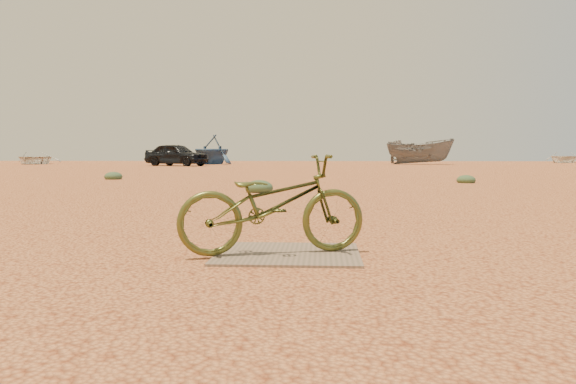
# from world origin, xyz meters

# --- Properties ---
(ground) EXTENTS (120.00, 120.00, 0.00)m
(ground) POSITION_xyz_m (0.00, 0.00, 0.00)
(ground) COLOR #E38E55
(ground) RESTS_ON ground
(plywood_board) EXTENTS (1.33, 1.18, 0.02)m
(plywood_board) POSITION_xyz_m (0.45, 0.07, 0.01)
(plywood_board) COLOR #7A6352
(plywood_board) RESTS_ON ground
(bicycle) EXTENTS (1.84, 1.08, 0.91)m
(bicycle) POSITION_xyz_m (0.31, 0.01, 0.48)
(bicycle) COLOR #4D5321
(bicycle) RESTS_ON plywood_board
(car) EXTENTS (5.19, 3.73, 1.64)m
(car) POSITION_xyz_m (-9.86, 35.30, 0.82)
(car) COLOR black
(car) RESTS_ON ground
(boat_near_left) EXTENTS (4.34, 5.49, 1.03)m
(boat_near_left) POSITION_xyz_m (-23.59, 41.01, 0.51)
(boat_near_left) COLOR silver
(boat_near_left) RESTS_ON ground
(boat_far_left) EXTENTS (5.66, 5.98, 2.49)m
(boat_far_left) POSITION_xyz_m (-8.41, 41.40, 1.24)
(boat_far_left) COLOR #335177
(boat_far_left) RESTS_ON ground
(boat_mid_right) EXTENTS (5.82, 3.43, 2.12)m
(boat_mid_right) POSITION_xyz_m (8.83, 41.94, 1.06)
(boat_mid_right) COLOR slate
(boat_mid_right) RESTS_ON ground
(boat_far_right) EXTENTS (5.45, 6.05, 1.03)m
(boat_far_right) POSITION_xyz_m (23.97, 50.44, 0.51)
(boat_far_right) COLOR white
(boat_far_right) RESTS_ON ground
(kale_a) EXTENTS (0.68, 0.68, 0.37)m
(kale_a) POSITION_xyz_m (-0.76, 8.39, 0.00)
(kale_a) COLOR #475E3F
(kale_a) RESTS_ON ground
(kale_b) EXTENTS (0.58, 0.58, 0.32)m
(kale_b) POSITION_xyz_m (5.31, 12.93, 0.00)
(kale_b) COLOR #475E3F
(kale_b) RESTS_ON ground
(kale_c) EXTENTS (0.63, 0.63, 0.35)m
(kale_c) POSITION_xyz_m (-6.73, 14.61, 0.00)
(kale_c) COLOR #475E3F
(kale_c) RESTS_ON ground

